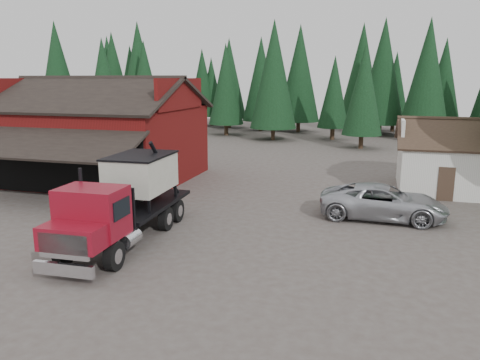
# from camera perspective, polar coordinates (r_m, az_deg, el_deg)

# --- Properties ---
(ground) EXTENTS (120.00, 120.00, 0.00)m
(ground) POSITION_cam_1_polar(r_m,az_deg,el_deg) (21.27, -5.22, -6.95)
(ground) COLOR #493F39
(ground) RESTS_ON ground
(red_barn) EXTENTS (12.80, 13.63, 7.18)m
(red_barn) POSITION_cam_1_polar(r_m,az_deg,el_deg) (34.27, -16.48, 4.59)
(red_barn) COLOR maroon
(red_barn) RESTS_ON ground
(farmhouse) EXTENTS (8.60, 6.42, 4.65)m
(farmhouse) POSITION_cam_1_polar(r_m,az_deg,el_deg) (32.56, 25.88, 1.65)
(farmhouse) COLOR silver
(farmhouse) RESTS_ON ground
(conifer_backdrop) EXTENTS (76.00, 16.00, 16.00)m
(conifer_backdrop) POSITION_cam_1_polar(r_m,az_deg,el_deg) (61.51, 9.30, 5.63)
(conifer_backdrop) COLOR black
(conifer_backdrop) RESTS_ON ground
(near_pine_a) EXTENTS (4.40, 4.40, 11.40)m
(near_pine_a) POSITION_cam_1_polar(r_m,az_deg,el_deg) (55.18, -16.27, 11.21)
(near_pine_a) COLOR #382619
(near_pine_a) RESTS_ON ground
(near_pine_b) EXTENTS (3.96, 3.96, 10.40)m
(near_pine_b) POSITION_cam_1_polar(r_m,az_deg,el_deg) (48.68, 14.86, 10.61)
(near_pine_b) COLOR #382619
(near_pine_b) RESTS_ON ground
(near_pine_d) EXTENTS (5.28, 5.28, 13.40)m
(near_pine_d) POSITION_cam_1_polar(r_m,az_deg,el_deg) (53.88, 4.15, 12.71)
(near_pine_d) COLOR #382619
(near_pine_d) RESTS_ON ground
(feed_truck) EXTENTS (2.99, 9.30, 4.16)m
(feed_truck) POSITION_cam_1_polar(r_m,az_deg,el_deg) (20.77, -13.77, -2.14)
(feed_truck) COLOR black
(feed_truck) RESTS_ON ground
(silver_car) EXTENTS (6.30, 2.99, 1.74)m
(silver_car) POSITION_cam_1_polar(r_m,az_deg,el_deg) (24.77, 17.06, -2.57)
(silver_car) COLOR #B4B5BC
(silver_car) RESTS_ON ground
(equip_box) EXTENTS (0.82, 1.17, 0.60)m
(equip_box) POSITION_cam_1_polar(r_m,az_deg,el_deg) (20.94, -16.05, -6.85)
(equip_box) COLOR maroon
(equip_box) RESTS_ON ground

